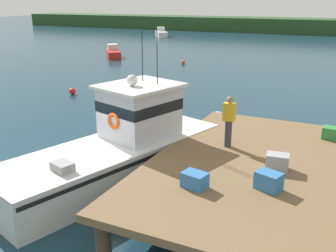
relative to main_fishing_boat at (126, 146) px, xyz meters
The scene contains 13 objects.
ground_plane 1.07m from the main_fishing_boat, behind, with size 200.00×200.00×0.00m, color #193847.
dock 4.43m from the main_fishing_boat, ahead, with size 6.00×9.00×1.20m.
main_fishing_boat is the anchor object (origin of this frame).
crate_stack_near_edge 6.88m from the main_fishing_boat, 27.29° to the left, with size 0.60×0.44×0.40m, color #2D8442.
crate_single_by_cleat 5.17m from the main_fishing_boat, 15.98° to the right, with size 0.60×0.44×0.44m, color #3370B2.
crate_stack_mid_dock 4.95m from the main_fishing_boat, ahead, with size 0.60×0.44×0.44m, color #9E9EA3.
crate_single_far 3.92m from the main_fishing_boat, 32.74° to the right, with size 0.60×0.44×0.39m, color #3370B2.
deckhand_by_the_boat 3.48m from the main_fishing_boat, 16.81° to the left, with size 0.36×0.22×1.63m.
moored_boat_far_left 50.53m from the main_fishing_boat, 115.33° to the left, with size 3.98×5.19×1.40m.
moored_boat_far_right 28.44m from the main_fishing_boat, 124.27° to the left, with size 3.70×4.40×1.22m.
mooring_buoy_outer 23.41m from the main_fishing_boat, 108.93° to the left, with size 0.37×0.37×0.37m, color #EA5B19.
mooring_buoy_spare_mooring 12.43m from the main_fishing_boat, 137.26° to the left, with size 0.41×0.41×0.41m, color red.
far_shoreline 62.06m from the main_fishing_boat, 90.34° to the left, with size 120.00×8.00×2.40m, color #284723.
Camera 1 is at (6.84, -10.34, 5.68)m, focal length 41.59 mm.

